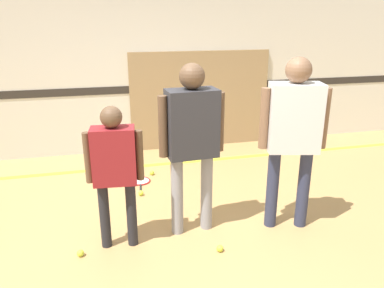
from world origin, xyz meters
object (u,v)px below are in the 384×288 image
at_px(racket_spare_on_floor, 140,182).
at_px(tennis_ball_near_instructor, 220,248).
at_px(person_instructor, 192,132).
at_px(person_student_right, 293,127).
at_px(tennis_ball_stray_left, 141,193).
at_px(person_student_left, 114,163).
at_px(tennis_ball_stray_right, 80,253).
at_px(tennis_ball_by_spare_racket, 152,173).

relative_size(racket_spare_on_floor, tennis_ball_near_instructor, 7.86).
relative_size(person_instructor, person_student_right, 0.97).
xyz_separation_m(person_student_right, racket_spare_on_floor, (-1.40, 1.46, -1.09)).
xyz_separation_m(tennis_ball_near_instructor, tennis_ball_stray_left, (-0.60, 1.36, 0.00)).
relative_size(person_instructor, tennis_ball_near_instructor, 26.26).
bearing_deg(person_student_left, tennis_ball_stray_right, -158.68).
height_order(person_student_left, tennis_ball_by_spare_racket, person_student_left).
bearing_deg(racket_spare_on_floor, tennis_ball_near_instructor, 23.29).
height_order(person_instructor, tennis_ball_stray_right, person_instructor).
height_order(person_instructor, person_student_left, person_instructor).
relative_size(person_student_left, person_student_right, 0.78).
xyz_separation_m(person_student_left, tennis_ball_near_instructor, (0.92, -0.34, -0.83)).
xyz_separation_m(tennis_ball_stray_left, tennis_ball_stray_right, (-0.69, -1.13, 0.00)).
relative_size(tennis_ball_by_spare_racket, tennis_ball_stray_right, 1.00).
distance_m(person_instructor, person_student_right, 1.01).
height_order(person_student_left, racket_spare_on_floor, person_student_left).
height_order(person_instructor, person_student_right, person_student_right).
bearing_deg(person_student_left, tennis_ball_near_instructor, -14.65).
bearing_deg(person_student_left, person_instructor, 13.51).
height_order(tennis_ball_near_instructor, tennis_ball_stray_right, same).
xyz_separation_m(person_student_right, tennis_ball_stray_left, (-1.43, 1.06, -1.07)).
height_order(person_instructor, tennis_ball_near_instructor, person_instructor).
xyz_separation_m(person_student_left, tennis_ball_stray_left, (0.32, 1.02, -0.83)).
height_order(racket_spare_on_floor, tennis_ball_stray_left, tennis_ball_stray_left).
xyz_separation_m(person_student_right, tennis_ball_near_instructor, (-0.83, -0.30, -1.07)).
height_order(person_student_right, racket_spare_on_floor, person_student_right).
relative_size(person_student_right, tennis_ball_stray_left, 26.96).
relative_size(person_student_right, tennis_ball_near_instructor, 26.96).
bearing_deg(tennis_ball_stray_right, racket_spare_on_floor, 64.57).
bearing_deg(tennis_ball_stray_right, person_instructor, 10.49).
xyz_separation_m(person_instructor, racket_spare_on_floor, (-0.40, 1.32, -1.06)).
bearing_deg(tennis_ball_stray_left, racket_spare_on_floor, 84.85).
relative_size(racket_spare_on_floor, tennis_ball_by_spare_racket, 7.86).
bearing_deg(tennis_ball_stray_left, tennis_ball_by_spare_racket, 69.92).
xyz_separation_m(person_student_left, racket_spare_on_floor, (0.35, 1.42, -0.85)).
distance_m(person_student_left, tennis_ball_stray_left, 1.35).
distance_m(person_student_left, person_student_right, 1.77).
bearing_deg(racket_spare_on_floor, person_student_right, 49.14).
bearing_deg(tennis_ball_near_instructor, person_student_right, 19.83).
bearing_deg(person_instructor, tennis_ball_stray_right, -173.44).
xyz_separation_m(person_instructor, tennis_ball_near_instructor, (0.17, -0.44, -1.04)).
bearing_deg(tennis_ball_stray_left, person_instructor, -64.56).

